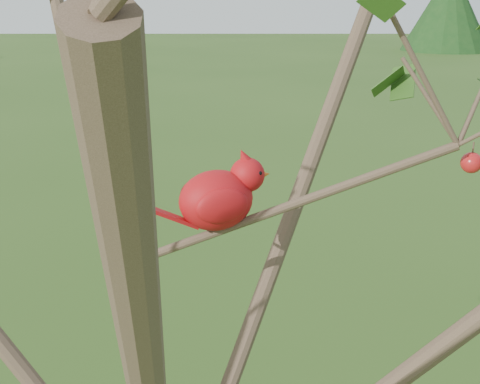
{
  "coord_description": "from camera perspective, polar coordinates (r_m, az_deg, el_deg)",
  "views": [
    {
      "loc": [
        0.16,
        -1.0,
        2.46
      ],
      "look_at": [
        0.16,
        0.11,
        2.09
      ],
      "focal_mm": 45.0,
      "sensor_mm": 36.0,
      "label": 1
    }
  ],
  "objects": [
    {
      "name": "distant_trees",
      "position": [
        25.07,
        -5.43,
        16.21
      ],
      "size": [
        40.47,
        10.35,
        3.74
      ],
      "color": "#3F3122",
      "rests_on": "ground"
    },
    {
      "name": "crabapple_tree",
      "position": [
        1.04,
        -7.29,
        -0.78
      ],
      "size": [
        2.35,
        2.05,
        2.95
      ],
      "color": "#3F3122",
      "rests_on": "ground"
    },
    {
      "name": "cardinal",
      "position": [
        1.15,
        -1.9,
        -0.44
      ],
      "size": [
        0.23,
        0.16,
        0.17
      ],
      "rotation": [
        0.0,
        0.0,
        0.41
      ],
      "color": "#AF100F",
      "rests_on": "ground"
    }
  ]
}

